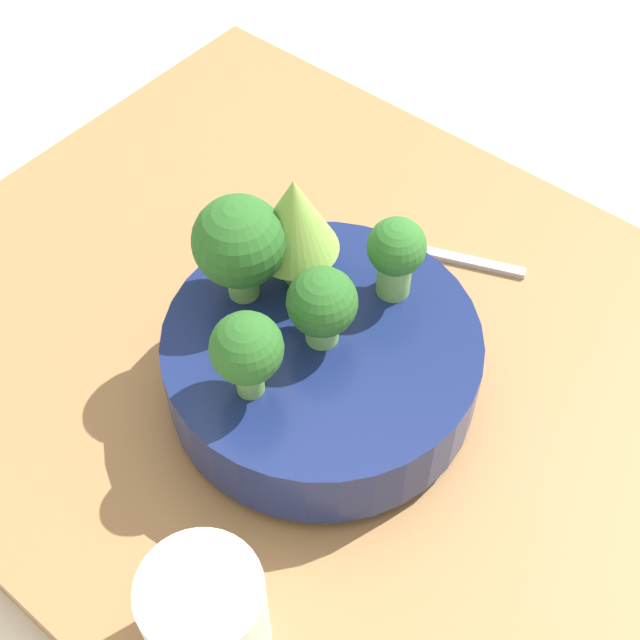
# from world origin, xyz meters

# --- Properties ---
(ground_plane) EXTENTS (6.00, 6.00, 0.00)m
(ground_plane) POSITION_xyz_m (0.00, 0.00, 0.00)
(ground_plane) COLOR beige
(table) EXTENTS (0.83, 0.62, 0.04)m
(table) POSITION_xyz_m (0.00, 0.00, 0.02)
(table) COLOR #9E7042
(table) RESTS_ON ground_plane
(bowl) EXTENTS (0.25, 0.25, 0.08)m
(bowl) POSITION_xyz_m (0.00, 0.03, 0.08)
(bowl) COLOR navy
(bowl) RESTS_ON table
(romanesco_piece_near) EXTENTS (0.07, 0.07, 0.10)m
(romanesco_piece_near) POSITION_xyz_m (0.06, 0.00, 0.18)
(romanesco_piece_near) COLOR #6BA34C
(romanesco_piece_near) RESTS_ON bowl
(broccoli_floret_back) EXTENTS (0.05, 0.05, 0.08)m
(broccoli_floret_back) POSITION_xyz_m (0.01, 0.10, 0.16)
(broccoli_floret_back) COLOR #6BA34C
(broccoli_floret_back) RESTS_ON bowl
(broccoli_floret_right) EXTENTS (0.07, 0.07, 0.09)m
(broccoli_floret_right) POSITION_xyz_m (0.08, 0.04, 0.17)
(broccoli_floret_right) COLOR #6BA34C
(broccoli_floret_right) RESTS_ON bowl
(broccoli_floret_front) EXTENTS (0.05, 0.05, 0.07)m
(broccoli_floret_front) POSITION_xyz_m (-0.01, -0.04, 0.16)
(broccoli_floret_front) COLOR #7AB256
(broccoli_floret_front) RESTS_ON bowl
(broccoli_floret_center) EXTENTS (0.05, 0.05, 0.07)m
(broccoli_floret_center) POSITION_xyz_m (0.00, 0.03, 0.15)
(broccoli_floret_center) COLOR #7AB256
(broccoli_floret_center) RESTS_ON bowl
(cup) EXTENTS (0.08, 0.08, 0.09)m
(cup) POSITION_xyz_m (-0.07, 0.24, 0.08)
(cup) COLOR silver
(cup) RESTS_ON table
(fork) EXTENTS (0.17, 0.08, 0.01)m
(fork) POSITION_xyz_m (0.02, -0.15, 0.04)
(fork) COLOR #B2B2B7
(fork) RESTS_ON table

